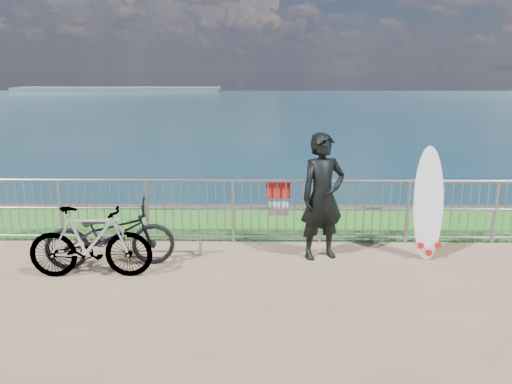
{
  "coord_description": "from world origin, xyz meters",
  "views": [
    {
      "loc": [
        0.0,
        -6.67,
        2.96
      ],
      "look_at": [
        -0.1,
        1.2,
        1.0
      ],
      "focal_mm": 35.0,
      "sensor_mm": 36.0,
      "label": 1
    }
  ],
  "objects_px": {
    "surfer": "(323,197)",
    "bicycle_far": "(90,242)",
    "surfboard": "(428,207)",
    "bicycle_near": "(110,235)"
  },
  "relations": [
    {
      "from": "bicycle_near",
      "to": "bicycle_far",
      "type": "bearing_deg",
      "value": 147.72
    },
    {
      "from": "surfer",
      "to": "bicycle_near",
      "type": "distance_m",
      "value": 3.31
    },
    {
      "from": "surfer",
      "to": "bicycle_far",
      "type": "distance_m",
      "value": 3.55
    },
    {
      "from": "surfboard",
      "to": "bicycle_far",
      "type": "bearing_deg",
      "value": -170.22
    },
    {
      "from": "bicycle_near",
      "to": "bicycle_far",
      "type": "xyz_separation_m",
      "value": [
        -0.16,
        -0.41,
        0.03
      ]
    },
    {
      "from": "surfboard",
      "to": "bicycle_near",
      "type": "bearing_deg",
      "value": -174.56
    },
    {
      "from": "surfboard",
      "to": "bicycle_far",
      "type": "relative_size",
      "value": 1.01
    },
    {
      "from": "surfer",
      "to": "bicycle_near",
      "type": "bearing_deg",
      "value": 167.41
    },
    {
      "from": "surfboard",
      "to": "bicycle_far",
      "type": "height_order",
      "value": "surfboard"
    },
    {
      "from": "surfer",
      "to": "bicycle_far",
      "type": "height_order",
      "value": "surfer"
    }
  ]
}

